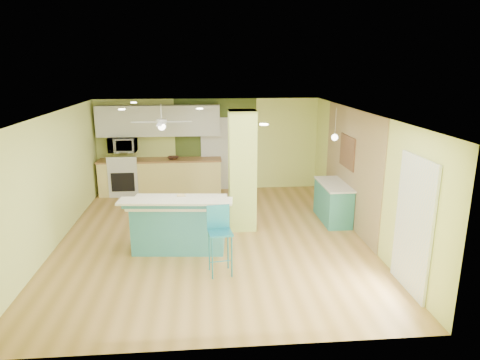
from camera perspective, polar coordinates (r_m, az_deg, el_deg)
The scene contains 23 objects.
floor at distance 8.74m, azimuth -3.69°, elevation -7.68°, with size 6.00×7.00×0.01m, color olive.
ceiling at distance 8.10m, azimuth -4.00°, elevation 8.91°, with size 6.00×7.00×0.01m, color white.
wall_back at distance 11.75m, azimuth -4.21°, elevation 4.69°, with size 6.00×0.01×2.50m, color #DAE67B.
wall_front at distance 5.03m, azimuth -2.97°, elevation -10.01°, with size 6.00×0.01×2.50m, color #DAE67B.
wall_left at distance 8.81m, azimuth -23.77°, elevation -0.16°, with size 0.01×7.00×2.50m, color #DAE67B.
wall_right at distance 8.90m, azimuth 15.88°, elevation 0.72°, with size 0.01×7.00×2.50m, color #DAE67B.
wood_panel at distance 9.44m, azimuth 14.52°, elevation 1.63°, with size 0.02×3.40×2.50m, color #8E7351.
olive_accent at distance 11.74m, azimuth -3.23°, elevation 4.69°, with size 2.20×0.02×2.50m, color #425221.
interior_door at distance 11.76m, azimuth -3.21°, elevation 3.47°, with size 0.82×0.05×2.00m, color silver.
french_door at distance 6.94m, azimuth 22.10°, elevation -5.65°, with size 0.04×1.08×2.10m, color white.
column at distance 8.85m, azimuth 0.30°, elevation 1.23°, with size 0.55×0.55×2.50m, color #AEC059.
kitchen_run at distance 11.68m, azimuth -10.50°, elevation 0.49°, with size 3.25×0.63×0.94m.
stove at distance 11.81m, azimuth -15.09°, elevation 0.31°, with size 0.76×0.66×1.08m.
upper_cabinets at distance 11.52m, azimuth -10.80°, elevation 7.77°, with size 3.20×0.34×0.80m, color silver.
microwave at distance 11.63m, azimuth -15.39°, elevation 4.57°, with size 0.70×0.48×0.39m, color silver.
ceiling_fan at distance 10.18m, azimuth -10.42°, elevation 7.57°, with size 1.41×1.41×0.61m.
pendant_lamp at distance 9.35m, azimuth 12.52°, elevation 5.60°, with size 0.14×0.14×0.69m.
wall_decor at distance 9.56m, azimuth 14.12°, elevation 3.66°, with size 0.03×0.90×0.70m, color brown.
peninsula at distance 8.15m, azimuth -8.08°, elevation -5.73°, with size 2.04×1.23×1.07m.
bar_stool at distance 7.08m, azimuth -2.78°, elevation -6.53°, with size 0.43×0.43×1.15m.
side_counter at distance 9.72m, azimuth 12.28°, elevation -2.87°, with size 0.56×1.33×0.86m.
fruit_bowl at distance 11.48m, azimuth -8.89°, elevation 2.91°, with size 0.31×0.31×0.07m, color #371F16.
canister at distance 7.89m, azimuth -7.83°, elevation -2.50°, with size 0.16×0.16×0.15m, color gold.
Camera 1 is at (-0.14, -8.05, 3.39)m, focal length 32.00 mm.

